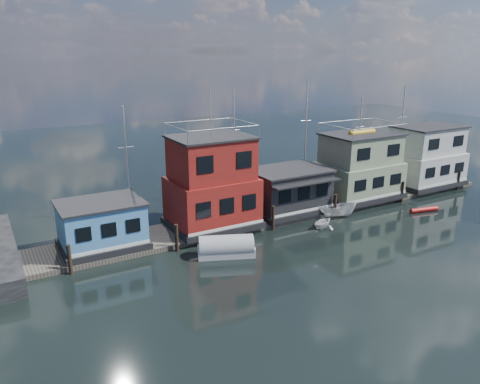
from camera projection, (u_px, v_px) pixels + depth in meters
ground at (385, 259)px, 35.20m from camera, size 160.00×160.00×0.00m
dock at (291, 211)px, 45.11m from camera, size 48.00×5.00×0.40m
houseboat_blue at (102, 225)px, 35.97m from camera, size 6.40×4.90×3.66m
houseboat_red at (212, 184)px, 39.94m from camera, size 7.40×5.90×11.86m
houseboat_dark at (288, 190)px, 44.22m from camera, size 7.40×6.10×4.06m
houseboat_green at (359, 167)px, 48.19m from camera, size 8.40×5.90×7.03m
houseboat_white at (425, 157)px, 52.94m from camera, size 8.40×5.90×6.66m
pilings at (307, 211)px, 42.37m from camera, size 42.28×0.28×2.20m
background_masts at (296, 142)px, 50.81m from camera, size 36.40×0.16×12.00m
motorboat at (336, 210)px, 43.87m from camera, size 3.99×3.09×1.46m
dinghy_white at (322, 222)px, 41.16m from camera, size 2.82×2.60×1.24m
red_kayak at (424, 210)px, 45.50m from camera, size 3.07×1.07×0.45m
tarp_runabout at (226, 248)px, 35.63m from camera, size 4.62×3.18×1.75m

